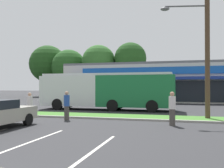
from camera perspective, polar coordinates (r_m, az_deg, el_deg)
The scene contains 14 objects.
grass_median at distance 17.23m, azimuth -0.23°, elevation -7.31°, with size 56.00×2.20×0.12m, color #427A2D.
curb_lip at distance 16.07m, azimuth -1.41°, elevation -7.79°, with size 56.00×0.24×0.12m, color #99968C.
parking_stripe_1 at distance 10.20m, azimuth -17.49°, elevation -12.22°, with size 0.12×4.80×0.01m, color silver.
parking_stripe_2 at distance 8.42m, azimuth -4.02°, elevation -14.75°, with size 0.12×4.80×0.01m, color silver.
storefront_building at distance 38.32m, azimuth 13.60°, elevation 0.29°, with size 29.89×12.98×5.35m.
tree_far_left at distance 56.60m, azimuth -14.30°, elevation 4.44°, with size 7.98×7.98×11.06m.
tree_left at distance 52.83m, azimuth -9.77°, elevation 3.87°, with size 7.07×7.07×9.76m.
tree_mid_left at distance 49.61m, azimuth -3.06°, elevation 5.01°, with size 6.61×6.61×10.28m.
tree_mid at distance 48.47m, azimuth 4.17°, elevation 5.75°, with size 6.15×6.15×10.56m.
utility_pole at distance 16.97m, azimuth 20.30°, elevation 10.37°, with size 3.13×2.38×9.88m.
city_bus at distance 22.55m, azimuth -1.33°, elevation -1.39°, with size 12.07×2.69×3.25m.
pedestrian_near_bench at distance 13.80m, azimuth 13.47°, elevation -5.42°, with size 0.36×0.36×1.80m.
pedestrian_by_pole at distance 15.95m, azimuth -10.21°, elevation -4.83°, with size 0.36×0.36×1.78m.
pedestrian_mid at distance 17.26m, azimuth -18.14°, elevation -4.65°, with size 0.34×0.34×1.68m.
Camera 1 is at (4.61, -2.48, 2.05)m, focal length 40.39 mm.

